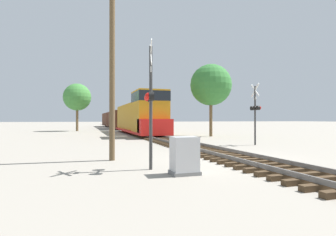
# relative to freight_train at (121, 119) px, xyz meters

# --- Properties ---
(ground_plane) EXTENTS (400.00, 400.00, 0.00)m
(ground_plane) POSITION_rel_freight_train_xyz_m (0.00, -35.51, -1.90)
(ground_plane) COLOR gray
(rail_track_bed) EXTENTS (2.60, 160.00, 0.31)m
(rail_track_bed) POSITION_rel_freight_train_xyz_m (0.00, -35.51, -1.77)
(rail_track_bed) COLOR #42301E
(rail_track_bed) RESTS_ON ground
(freight_train) EXTENTS (3.11, 50.77, 4.70)m
(freight_train) POSITION_rel_freight_train_xyz_m (0.00, 0.00, 0.00)
(freight_train) COLOR #B77A14
(freight_train) RESTS_ON ground
(crossing_signal_near) EXTENTS (0.48, 1.02, 4.60)m
(crossing_signal_near) POSITION_rel_freight_train_xyz_m (-4.14, -37.21, 0.63)
(crossing_signal_near) COLOR #333333
(crossing_signal_near) RESTS_ON ground
(crossing_signal_far) EXTENTS (0.35, 1.01, 4.31)m
(crossing_signal_far) POSITION_rel_freight_train_xyz_m (5.09, -30.79, 0.58)
(crossing_signal_far) COLOR #333333
(crossing_signal_far) RESTS_ON ground
(relay_cabinet) EXTENTS (0.91, 0.71, 1.23)m
(relay_cabinet) POSITION_rel_freight_train_xyz_m (-3.28, -38.37, -1.30)
(relay_cabinet) COLOR slate
(relay_cabinet) RESTS_ON ground
(utility_pole) EXTENTS (1.80, 0.24, 9.10)m
(utility_pole) POSITION_rel_freight_train_xyz_m (-5.22, -34.64, 2.83)
(utility_pole) COLOR brown
(utility_pole) RESTS_ON ground
(tree_far_right) EXTENTS (4.39, 4.39, 7.68)m
(tree_far_right) POSITION_rel_freight_train_xyz_m (6.51, -21.31, 3.56)
(tree_far_right) COLOR brown
(tree_far_right) RESTS_ON ground
(tree_mid_background) EXTENTS (4.19, 4.19, 7.37)m
(tree_mid_background) POSITION_rel_freight_train_xyz_m (-7.29, -3.46, 3.34)
(tree_mid_background) COLOR brown
(tree_mid_background) RESTS_ON ground
(tree_deep_background) EXTENTS (4.57, 4.57, 7.73)m
(tree_deep_background) POSITION_rel_freight_train_xyz_m (9.87, 17.01, 3.53)
(tree_deep_background) COLOR brown
(tree_deep_background) RESTS_ON ground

